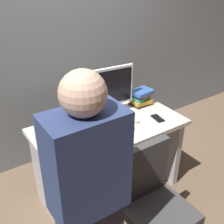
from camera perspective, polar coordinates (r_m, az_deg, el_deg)
ground_plane at (r=2.95m, az=-0.56°, el=-15.28°), size 9.00×9.00×0.00m
wall_back at (r=2.98m, az=-10.77°, el=17.57°), size 6.40×0.10×3.00m
desk at (r=2.62m, az=-0.61°, el=-7.15°), size 1.32×0.71×0.76m
office_chair at (r=2.20m, az=8.37°, el=-19.21°), size 0.52×0.52×0.94m
person_at_desk at (r=1.65m, az=-4.65°, el=-18.43°), size 0.40×0.24×1.64m
monitor at (r=2.52m, az=-1.24°, el=4.50°), size 0.54×0.16×0.46m
keyboard at (r=2.37m, az=-0.59°, el=-4.03°), size 0.44×0.15×0.02m
mouse at (r=2.54m, az=4.70°, el=-1.56°), size 0.06×0.10×0.03m
cup_near_keyboard at (r=2.26m, az=-7.74°, el=-4.93°), size 0.07×0.07×0.10m
cup_by_monitor at (r=2.45m, az=-12.22°, el=-2.74°), size 0.07×0.07×0.08m
book_stack at (r=2.81m, az=5.84°, el=2.97°), size 0.22×0.19×0.16m
cell_phone at (r=2.61m, az=9.16°, el=-1.25°), size 0.09×0.15×0.01m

